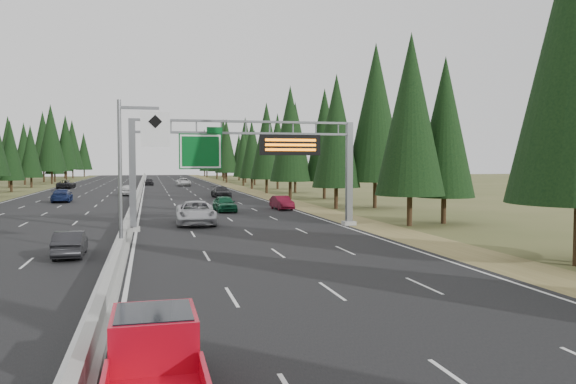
{
  "coord_description": "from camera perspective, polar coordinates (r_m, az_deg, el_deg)",
  "views": [
    {
      "loc": [
        1.43,
        -5.15,
        4.88
      ],
      "look_at": [
        7.69,
        20.0,
        3.49
      ],
      "focal_mm": 35.0,
      "sensor_mm": 36.0,
      "label": 1
    }
  ],
  "objects": [
    {
      "name": "road",
      "position": [
        85.3,
        -14.91,
        -0.3
      ],
      "size": [
        32.0,
        260.0,
        0.08
      ],
      "primitive_type": "cube",
      "color": "black",
      "rests_on": "ground"
    },
    {
      "name": "shoulder_right",
      "position": [
        86.84,
        -3.08,
        -0.15
      ],
      "size": [
        3.6,
        260.0,
        0.06
      ],
      "primitive_type": "cube",
      "color": "olive",
      "rests_on": "ground"
    },
    {
      "name": "shoulder_left",
      "position": [
        87.43,
        -26.65,
        -0.45
      ],
      "size": [
        3.6,
        260.0,
        0.06
      ],
      "primitive_type": "cube",
      "color": "#474D24",
      "rests_on": "ground"
    },
    {
      "name": "median_barrier",
      "position": [
        85.27,
        -14.91,
        -0.05
      ],
      "size": [
        0.7,
        260.0,
        0.85
      ],
      "color": "gray",
      "rests_on": "road"
    },
    {
      "name": "sign_gantry",
      "position": [
        40.72,
        -3.38,
        3.6
      ],
      "size": [
        16.75,
        0.98,
        7.8
      ],
      "color": "slate",
      "rests_on": "road"
    },
    {
      "name": "hov_sign_pole",
      "position": [
        30.12,
        -15.6,
        2.65
      ],
      "size": [
        2.8,
        0.5,
        8.0
      ],
      "color": "slate",
      "rests_on": "road"
    },
    {
      "name": "tree_row_right",
      "position": [
        68.92,
        3.48,
        6.55
      ],
      "size": [
        11.72,
        242.84,
        18.44
      ],
      "color": "black",
      "rests_on": "ground"
    },
    {
      "name": "silver_minivan",
      "position": [
        43.92,
        -9.35,
        -2.09
      ],
      "size": [
        3.22,
        6.54,
        1.79
      ],
      "primitive_type": "imported",
      "rotation": [
        0.0,
        0.0,
        -0.04
      ],
      "color": "silver",
      "rests_on": "road"
    },
    {
      "name": "red_pickup",
      "position": [
        12.19,
        -13.41,
        -15.54
      ],
      "size": [
        1.83,
        5.13,
        1.67
      ],
      "color": "black",
      "rests_on": "road"
    },
    {
      "name": "car_ahead_green",
      "position": [
        54.69,
        -6.46,
        -1.18
      ],
      "size": [
        2.11,
        4.69,
        1.56
      ],
      "primitive_type": "imported",
      "rotation": [
        0.0,
        0.0,
        0.06
      ],
      "color": "#145836",
      "rests_on": "road"
    },
    {
      "name": "car_ahead_dkred",
      "position": [
        56.82,
        -0.64,
        -1.09
      ],
      "size": [
        1.78,
        4.29,
        1.38
      ],
      "primitive_type": "imported",
      "rotation": [
        0.0,
        0.0,
        0.08
      ],
      "color": "#590C1D",
      "rests_on": "road"
    },
    {
      "name": "car_ahead_dkgrey",
      "position": [
        76.45,
        -6.81,
        0.01
      ],
      "size": [
        2.46,
        5.37,
        1.52
      ],
      "primitive_type": "imported",
      "rotation": [
        0.0,
        0.0,
        0.06
      ],
      "color": "black",
      "rests_on": "road"
    },
    {
      "name": "car_ahead_white",
      "position": [
        114.9,
        -10.56,
        1.0
      ],
      "size": [
        2.8,
        5.77,
        1.58
      ],
      "primitive_type": "imported",
      "rotation": [
        0.0,
        0.0,
        0.03
      ],
      "color": "white",
      "rests_on": "road"
    },
    {
      "name": "car_ahead_far",
      "position": [
        119.67,
        -13.93,
        1.02
      ],
      "size": [
        1.81,
        4.32,
        1.46
      ],
      "primitive_type": "imported",
      "rotation": [
        0.0,
        0.0,
        0.02
      ],
      "color": "black",
      "rests_on": "road"
    },
    {
      "name": "car_onc_near",
      "position": [
        30.63,
        -21.25,
        -4.92
      ],
      "size": [
        1.48,
        4.03,
        1.32
      ],
      "primitive_type": "imported",
      "rotation": [
        0.0,
        0.0,
        3.16
      ],
      "color": "black",
      "rests_on": "road"
    },
    {
      "name": "car_onc_blue",
      "position": [
        72.63,
        -21.99,
        -0.33
      ],
      "size": [
        2.51,
        5.55,
        1.58
      ],
      "primitive_type": "imported",
      "rotation": [
        0.0,
        0.0,
        3.2
      ],
      "color": "navy",
      "rests_on": "road"
    },
    {
      "name": "car_onc_white",
      "position": [
        84.05,
        -15.95,
        0.21
      ],
      "size": [
        2.32,
        4.88,
        1.61
      ],
      "primitive_type": "imported",
      "rotation": [
        0.0,
        0.0,
        3.05
      ],
      "color": "silver",
      "rests_on": "road"
    },
    {
      "name": "car_onc_far",
      "position": [
        109.61,
        -21.6,
        0.73
      ],
      "size": [
        3.0,
        5.65,
        1.51
      ],
      "primitive_type": "imported",
      "rotation": [
        0.0,
        0.0,
        3.05
      ],
      "color": "black",
      "rests_on": "road"
    }
  ]
}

